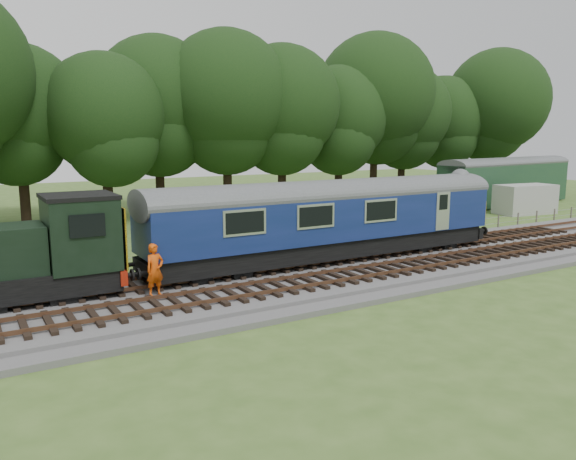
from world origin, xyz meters
TOP-DOWN VIEW (x-y plane):
  - ground at (0.00, 0.00)m, footprint 120.00×120.00m
  - ballast at (0.00, 0.00)m, footprint 70.00×7.00m
  - track_north at (0.00, 1.40)m, footprint 67.20×2.40m
  - track_south at (0.00, -1.60)m, footprint 67.20×2.40m
  - fence at (0.00, 4.50)m, footprint 64.00×0.12m
  - tree_line at (0.00, 22.00)m, footprint 70.00×8.00m
  - dmu_railcar at (0.28, 1.40)m, footprint 18.05×2.86m
  - worker at (-8.72, -0.24)m, footprint 0.82×0.65m
  - parked_coach at (27.77, 13.22)m, footprint 16.47×4.65m
  - shed at (17.49, 12.41)m, footprint 3.88×3.88m
  - caravan at (24.26, 8.63)m, footprint 5.00×2.92m

SIDE VIEW (x-z plane):
  - ground at x=0.00m, z-range 0.00..0.00m
  - fence at x=0.00m, z-range -0.50..0.50m
  - tree_line at x=0.00m, z-range -9.00..9.00m
  - ballast at x=0.00m, z-range 0.00..0.35m
  - track_north at x=0.00m, z-range 0.31..0.52m
  - track_south at x=0.00m, z-range 0.31..0.52m
  - caravan at x=24.26m, z-range 0.00..2.32m
  - worker at x=-8.72m, z-range 0.35..2.31m
  - shed at x=17.49m, z-range 0.02..2.64m
  - parked_coach at x=27.77m, z-range 0.26..4.41m
  - dmu_railcar at x=0.28m, z-range 0.67..4.54m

